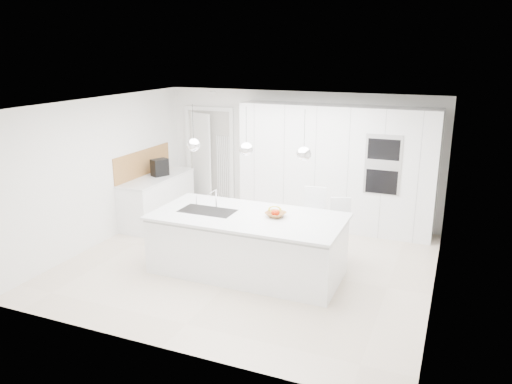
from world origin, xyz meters
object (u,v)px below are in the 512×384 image
at_px(fruit_bowl, 276,214).
at_px(espresso_machine, 160,167).
at_px(bar_stool_left, 312,223).
at_px(bar_stool_right, 337,231).
at_px(island_base, 247,246).

height_order(fruit_bowl, espresso_machine, espresso_machine).
bearing_deg(bar_stool_left, bar_stool_right, -20.13).
bearing_deg(island_base, espresso_machine, 147.73).
relative_size(fruit_bowl, bar_stool_left, 0.26).
relative_size(fruit_bowl, bar_stool_right, 0.28).
height_order(island_base, bar_stool_right, bar_stool_right).
bearing_deg(island_base, fruit_bowl, 18.88).
distance_m(espresso_machine, bar_stool_right, 3.79).
xyz_separation_m(fruit_bowl, bar_stool_right, (0.75, 0.77, -0.42)).
height_order(fruit_bowl, bar_stool_left, bar_stool_left).
distance_m(fruit_bowl, bar_stool_left, 0.99).
height_order(island_base, espresso_machine, espresso_machine).
relative_size(island_base, fruit_bowl, 9.69).
relative_size(espresso_machine, bar_stool_left, 0.29).
height_order(island_base, bar_stool_left, bar_stool_left).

